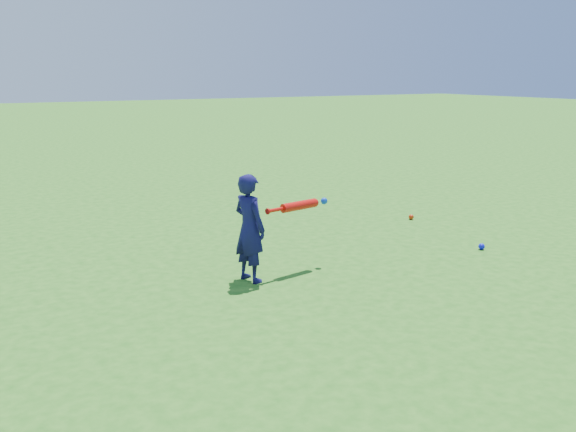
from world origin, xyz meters
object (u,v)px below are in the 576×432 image
object	(u,v)px
ground_ball_red	(411,217)
ground_ball_blue	(482,247)
bat_swing	(302,205)
child	(250,228)

from	to	relation	value
ground_ball_red	ground_ball_blue	distance (m)	1.64
ground_ball_red	ground_ball_blue	bearing A→B (deg)	-101.11
ground_ball_red	ground_ball_blue	size ratio (longest dim) A/B	0.98
ground_ball_blue	bat_swing	bearing A→B (deg)	169.46
child	ground_ball_red	distance (m)	3.44
ground_ball_blue	ground_ball_red	bearing A→B (deg)	78.89
child	bat_swing	size ratio (longest dim) A/B	1.32
ground_ball_red	ground_ball_blue	xyz separation A→B (m)	(-0.32, -1.61, 0.00)
ground_ball_blue	child	bearing A→B (deg)	173.30
child	ground_ball_red	size ratio (longest dim) A/B	14.73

